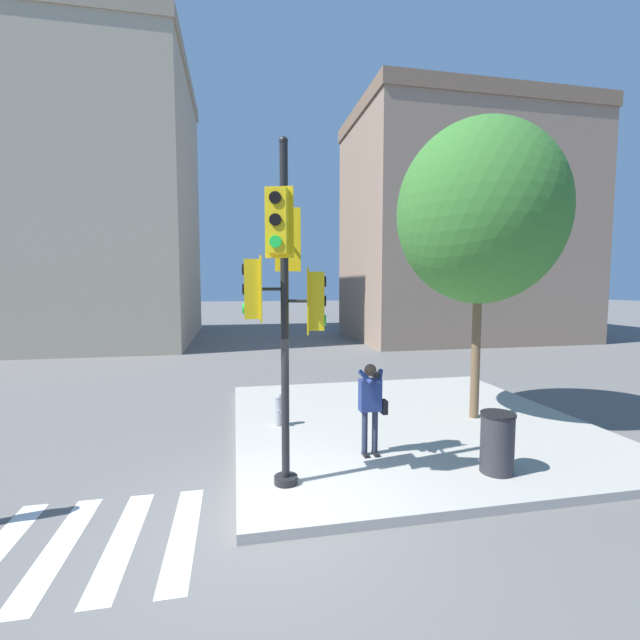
# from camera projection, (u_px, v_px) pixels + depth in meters

# --- Properties ---
(ground_plane) EXTENTS (160.00, 160.00, 0.00)m
(ground_plane) POSITION_uv_depth(u_px,v_px,m) (272.00, 521.00, 6.05)
(ground_plane) COLOR slate
(sidewalk_corner) EXTENTS (8.00, 8.00, 0.15)m
(sidewalk_corner) POSITION_uv_depth(u_px,v_px,m) (407.00, 422.00, 10.15)
(sidewalk_corner) COLOR #ADA89E
(sidewalk_corner) RESTS_ON ground_plane
(traffic_signal_pole) EXTENTS (1.30, 1.28, 5.41)m
(traffic_signal_pole) POSITION_uv_depth(u_px,v_px,m) (284.00, 282.00, 6.59)
(traffic_signal_pole) COLOR black
(traffic_signal_pole) RESTS_ON sidewalk_corner
(person_photographer) EXTENTS (0.58, 0.54, 1.72)m
(person_photographer) POSITION_uv_depth(u_px,v_px,m) (371.00, 401.00, 7.95)
(person_photographer) COLOR black
(person_photographer) RESTS_ON sidewalk_corner
(street_tree) EXTENTS (3.82, 3.82, 6.94)m
(street_tree) POSITION_uv_depth(u_px,v_px,m) (480.00, 213.00, 9.88)
(street_tree) COLOR brown
(street_tree) RESTS_ON sidewalk_corner
(fire_hydrant) EXTENTS (0.19, 0.25, 0.73)m
(fire_hydrant) POSITION_uv_depth(u_px,v_px,m) (279.00, 410.00, 9.66)
(fire_hydrant) COLOR #99999E
(fire_hydrant) RESTS_ON sidewalk_corner
(trash_bin) EXTENTS (0.58, 0.58, 1.03)m
(trash_bin) POSITION_uv_depth(u_px,v_px,m) (497.00, 443.00, 7.24)
(trash_bin) COLOR #2D2D33
(trash_bin) RESTS_ON sidewalk_corner
(building_left) EXTENTS (12.91, 12.84, 16.00)m
(building_left) POSITION_uv_depth(u_px,v_px,m) (76.00, 203.00, 24.56)
(building_left) COLOR tan
(building_left) RESTS_ON ground_plane
(building_right) EXTENTS (13.38, 8.90, 13.57)m
(building_right) POSITION_uv_depth(u_px,v_px,m) (461.00, 228.00, 26.19)
(building_right) COLOR gray
(building_right) RESTS_ON ground_plane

